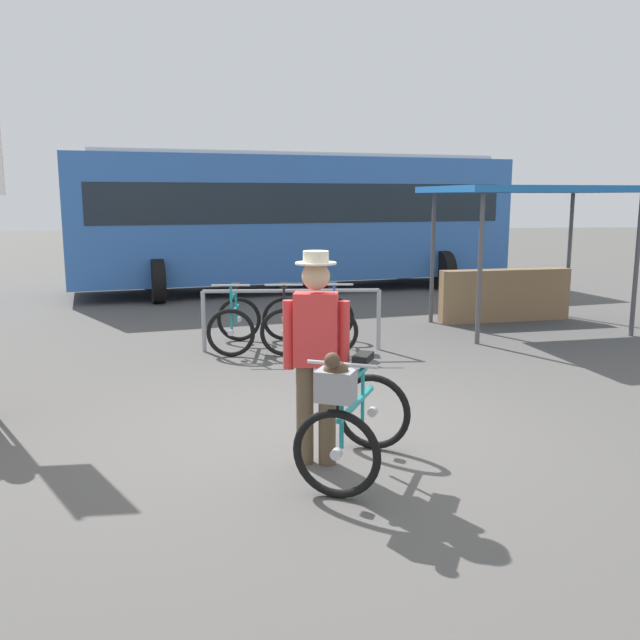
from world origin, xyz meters
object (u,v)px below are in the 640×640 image
(racked_bike_teal, at_px, (235,323))
(racked_bike_black, at_px, (284,323))
(market_stall, at_px, (520,242))
(featured_bicycle, at_px, (352,417))
(bus_distant, at_px, (294,214))
(person_with_featured_bike, at_px, (316,349))
(racked_bike_blue, at_px, (333,322))

(racked_bike_teal, height_order, racked_bike_black, same)
(racked_bike_teal, bearing_deg, market_stall, 15.19)
(featured_bicycle, relative_size, bus_distant, 0.12)
(racked_bike_black, relative_size, person_with_featured_bike, 0.65)
(racked_bike_black, height_order, racked_bike_blue, same)
(racked_bike_black, bearing_deg, racked_bike_teal, 176.47)
(racked_bike_black, relative_size, featured_bicycle, 0.89)
(racked_bike_teal, distance_m, market_stall, 4.98)
(racked_bike_black, relative_size, bus_distant, 0.11)
(racked_bike_black, distance_m, racked_bike_blue, 0.70)
(market_stall, bearing_deg, racked_bike_teal, -164.81)
(racked_bike_teal, relative_size, bus_distant, 0.11)
(racked_bike_black, bearing_deg, bus_distant, 84.24)
(racked_bike_teal, height_order, racked_bike_blue, same)
(racked_bike_teal, height_order, market_stall, market_stall)
(racked_bike_blue, xyz_separation_m, person_with_featured_bike, (-0.72, -4.26, 0.58))
(bus_distant, bearing_deg, racked_bike_black, -95.76)
(racked_bike_teal, xyz_separation_m, person_with_featured_bike, (0.67, -4.35, 0.58))
(featured_bicycle, relative_size, person_with_featured_bike, 0.73)
(featured_bicycle, bearing_deg, racked_bike_blue, 83.96)
(person_with_featured_bike, distance_m, market_stall, 6.93)
(featured_bicycle, xyz_separation_m, bus_distant, (0.43, 10.98, 1.25))
(featured_bicycle, xyz_separation_m, market_stall, (3.78, 5.94, 0.91))
(racked_bike_teal, bearing_deg, featured_bicycle, -78.91)
(racked_bike_black, xyz_separation_m, market_stall, (4.00, 1.32, 1.03))
(bus_distant, relative_size, market_stall, 3.10)
(racked_bike_teal, bearing_deg, bus_distant, 78.02)
(bus_distant, distance_m, market_stall, 6.07)
(racked_bike_blue, distance_m, person_with_featured_bike, 4.36)
(racked_bike_teal, bearing_deg, person_with_featured_bike, -81.20)
(bus_distant, bearing_deg, racked_bike_teal, -101.98)
(racked_bike_black, xyz_separation_m, racked_bike_blue, (0.70, -0.04, -0.00))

